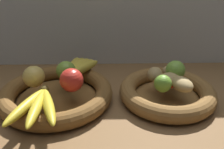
# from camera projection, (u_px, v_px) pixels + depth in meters

# --- Properties ---
(ground_plane) EXTENTS (1.40, 0.90, 0.03)m
(ground_plane) POSITION_uv_depth(u_px,v_px,m) (116.00, 101.00, 0.83)
(ground_plane) COLOR brown
(back_wall) EXTENTS (1.40, 0.03, 0.55)m
(back_wall) POSITION_uv_depth(u_px,v_px,m) (113.00, 0.00, 0.97)
(back_wall) COLOR silver
(back_wall) RESTS_ON ground_plane
(fruit_bowl_left) EXTENTS (0.37, 0.37, 0.05)m
(fruit_bowl_left) POSITION_uv_depth(u_px,v_px,m) (57.00, 94.00, 0.79)
(fruit_bowl_left) COLOR brown
(fruit_bowl_left) RESTS_ON ground_plane
(fruit_bowl_right) EXTENTS (0.32, 0.32, 0.05)m
(fruit_bowl_right) POSITION_uv_depth(u_px,v_px,m) (167.00, 92.00, 0.80)
(fruit_bowl_right) COLOR brown
(fruit_bowl_right) RESTS_ON ground_plane
(apple_green_back) EXTENTS (0.07, 0.07, 0.07)m
(apple_green_back) POSITION_uv_depth(u_px,v_px,m) (66.00, 71.00, 0.81)
(apple_green_back) COLOR #7AA338
(apple_green_back) RESTS_ON fruit_bowl_left
(apple_red_right) EXTENTS (0.07, 0.07, 0.07)m
(apple_red_right) POSITION_uv_depth(u_px,v_px,m) (72.00, 80.00, 0.74)
(apple_red_right) COLOR red
(apple_red_right) RESTS_ON fruit_bowl_left
(apple_golden_left) EXTENTS (0.07, 0.07, 0.07)m
(apple_golden_left) POSITION_uv_depth(u_px,v_px,m) (34.00, 77.00, 0.77)
(apple_golden_left) COLOR #DBB756
(apple_golden_left) RESTS_ON fruit_bowl_left
(banana_bunch_front) EXTENTS (0.15, 0.20, 0.03)m
(banana_bunch_front) POSITION_uv_depth(u_px,v_px,m) (37.00, 105.00, 0.65)
(banana_bunch_front) COLOR gold
(banana_bunch_front) RESTS_ON fruit_bowl_left
(banana_bunch_back) EXTENTS (0.13, 0.17, 0.03)m
(banana_bunch_back) POSITION_uv_depth(u_px,v_px,m) (78.00, 67.00, 0.87)
(banana_bunch_back) COLOR gold
(banana_bunch_back) RESTS_ON fruit_bowl_left
(potato_back) EXTENTS (0.08, 0.09, 0.04)m
(potato_back) POSITION_uv_depth(u_px,v_px,m) (171.00, 73.00, 0.82)
(potato_back) COLOR tan
(potato_back) RESTS_ON fruit_bowl_right
(potato_small) EXTENTS (0.09, 0.10, 0.04)m
(potato_small) POSITION_uv_depth(u_px,v_px,m) (182.00, 84.00, 0.75)
(potato_small) COLOR tan
(potato_small) RESTS_ON fruit_bowl_right
(potato_oblong) EXTENTS (0.06, 0.07, 0.05)m
(potato_oblong) POSITION_uv_depth(u_px,v_px,m) (155.00, 74.00, 0.80)
(potato_oblong) COLOR tan
(potato_oblong) RESTS_ON fruit_bowl_right
(potato_large) EXTENTS (0.10, 0.09, 0.04)m
(potato_large) POSITION_uv_depth(u_px,v_px,m) (168.00, 79.00, 0.78)
(potato_large) COLOR tan
(potato_large) RESTS_ON fruit_bowl_right
(lime_near) EXTENTS (0.06, 0.06, 0.06)m
(lime_near) POSITION_uv_depth(u_px,v_px,m) (163.00, 84.00, 0.74)
(lime_near) COLOR #6B9E33
(lime_near) RESTS_ON fruit_bowl_right
(lime_far) EXTENTS (0.07, 0.07, 0.07)m
(lime_far) POSITION_uv_depth(u_px,v_px,m) (175.00, 70.00, 0.81)
(lime_far) COLOR #7AAD3D
(lime_far) RESTS_ON fruit_bowl_right
(chili_pepper) EXTENTS (0.12, 0.06, 0.02)m
(chili_pepper) POSITION_uv_depth(u_px,v_px,m) (175.00, 86.00, 0.76)
(chili_pepper) COLOR red
(chili_pepper) RESTS_ON fruit_bowl_right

